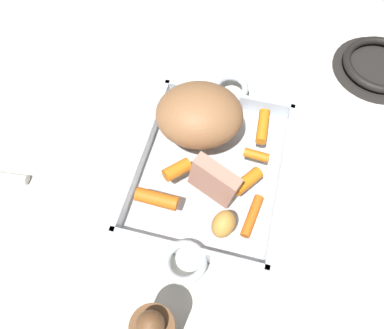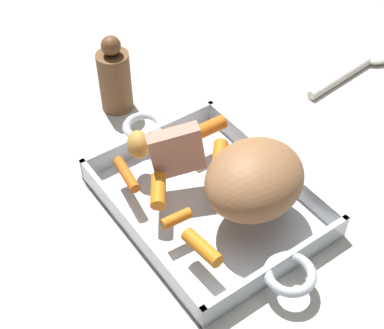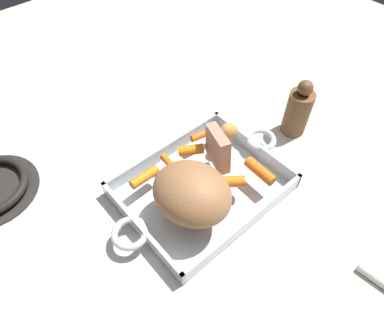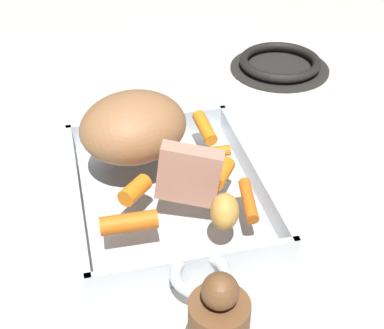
{
  "view_description": "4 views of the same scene",
  "coord_description": "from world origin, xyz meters",
  "views": [
    {
      "loc": [
        -0.32,
        -0.05,
        0.59
      ],
      "look_at": [
        -0.02,
        0.03,
        0.06
      ],
      "focal_mm": 36.87,
      "sensor_mm": 36.0,
      "label": 1
    },
    {
      "loc": [
        0.42,
        -0.32,
        0.6
      ],
      "look_at": [
        -0.03,
        -0.01,
        0.06
      ],
      "focal_mm": 52.17,
      "sensor_mm": 36.0,
      "label": 2
    },
    {
      "loc": [
        0.27,
        0.28,
        0.56
      ],
      "look_at": [
        0.01,
        -0.02,
        0.08
      ],
      "focal_mm": 31.68,
      "sensor_mm": 36.0,
      "label": 3
    },
    {
      "loc": [
        -0.58,
        0.11,
        0.48
      ],
      "look_at": [
        -0.01,
        -0.03,
        0.06
      ],
      "focal_mm": 53.69,
      "sensor_mm": 36.0,
      "label": 4
    }
  ],
  "objects": [
    {
      "name": "ground_plane",
      "position": [
        0.0,
        0.0,
        0.0
      ],
      "size": [
        1.97,
        1.97,
        0.0
      ],
      "primitive_type": "plane",
      "color": "silver"
    },
    {
      "name": "roasting_dish",
      "position": [
        0.0,
        0.0,
        0.01
      ],
      "size": [
        0.4,
        0.24,
        0.04
      ],
      "color": "silver",
      "rests_on": "ground_plane"
    },
    {
      "name": "pork_roast",
      "position": [
        0.06,
        0.03,
        0.08
      ],
      "size": [
        0.15,
        0.16,
        0.09
      ],
      "primitive_type": "ellipsoid",
      "rotation": [
        0.0,
        0.0,
        1.79
      ],
      "color": "#A26D43",
      "rests_on": "roasting_dish"
    },
    {
      "name": "roast_slice_thick",
      "position": [
        -0.05,
        -0.02,
        0.08
      ],
      "size": [
        0.05,
        0.08,
        0.08
      ],
      "primitive_type": "cube",
      "rotation": [
        0.13,
        0.0,
        5.92
      ],
      "color": "tan",
      "rests_on": "roasting_dish"
    },
    {
      "name": "baby_carrot_northwest",
      "position": [
        -0.03,
        0.05,
        0.05
      ],
      "size": [
        0.05,
        0.05,
        0.03
      ],
      "primitive_type": "cylinder",
      "rotation": [
        1.65,
        0.0,
        0.84
      ],
      "color": "orange",
      "rests_on": "roasting_dish"
    },
    {
      "name": "baby_carrot_center_right",
      "position": [
        -0.09,
        0.06,
        0.05
      ],
      "size": [
        0.02,
        0.07,
        0.02
      ],
      "primitive_type": "cylinder",
      "rotation": [
        1.57,
        0.0,
        3.11
      ],
      "color": "orange",
      "rests_on": "roasting_dish"
    },
    {
      "name": "baby_carrot_southwest",
      "position": [
        0.08,
        -0.07,
        0.05
      ],
      "size": [
        0.06,
        0.02,
        0.02
      ],
      "primitive_type": "cylinder",
      "rotation": [
        1.66,
        0.0,
        4.77
      ],
      "color": "orange",
      "rests_on": "roasting_dish"
    },
    {
      "name": "baby_carrot_short",
      "position": [
        -0.03,
        -0.06,
        0.05
      ],
      "size": [
        0.05,
        0.05,
        0.02
      ],
      "primitive_type": "cylinder",
      "rotation": [
        1.64,
        0.0,
        0.97
      ],
      "color": "orange",
      "rests_on": "roasting_dish"
    },
    {
      "name": "baby_carrot_long",
      "position": [
        -0.08,
        -0.08,
        0.05
      ],
      "size": [
        0.07,
        0.03,
        0.02
      ],
      "primitive_type": "cylinder",
      "rotation": [
        1.62,
        0.0,
        4.56
      ],
      "color": "orange",
      "rests_on": "roasting_dish"
    },
    {
      "name": "baby_carrot_southeast",
      "position": [
        0.03,
        -0.07,
        0.05
      ],
      "size": [
        0.02,
        0.04,
        0.02
      ],
      "primitive_type": "cylinder",
      "rotation": [
        1.56,
        0.0,
        6.21
      ],
      "color": "orange",
      "rests_on": "roasting_dish"
    },
    {
      "name": "potato_whole",
      "position": [
        -0.11,
        -0.04,
        0.06
      ],
      "size": [
        0.05,
        0.04,
        0.04
      ],
      "primitive_type": "ellipsoid",
      "rotation": [
        0.0,
        0.0,
        5.94
      ],
      "color": "gold",
      "rests_on": "roasting_dish"
    },
    {
      "name": "stove_burner_rear",
      "position": [
        0.32,
        -0.27,
        0.01
      ],
      "size": [
        0.18,
        0.18,
        0.02
      ],
      "color": "#282623",
      "rests_on": "ground_plane"
    }
  ]
}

